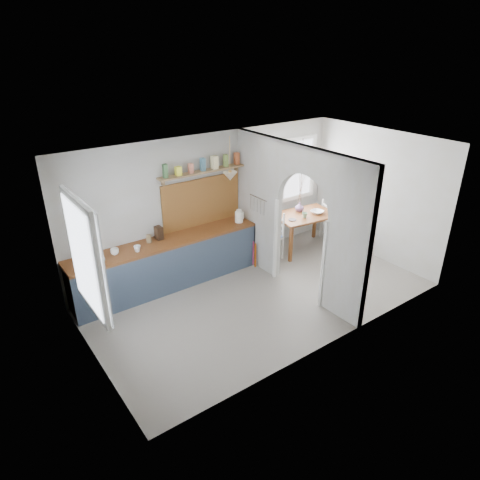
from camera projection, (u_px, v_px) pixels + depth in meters
floor at (261, 296)px, 7.53m from camera, size 5.80×3.20×0.01m
ceiling at (265, 150)px, 6.42m from camera, size 5.80×3.20×0.01m
walls at (263, 229)px, 6.98m from camera, size 5.81×3.21×2.60m
partition at (293, 210)px, 7.33m from camera, size 0.12×3.20×2.60m
kitchen_window at (83, 257)px, 5.30m from camera, size 0.10×1.16×1.50m
nook_window at (284, 171)px, 8.95m from camera, size 1.76×0.10×1.30m
counter at (167, 263)px, 7.70m from camera, size 3.50×0.60×0.90m
sink at (92, 262)px, 6.81m from camera, size 0.40×0.40×0.02m
backsplash at (202, 202)px, 8.00m from camera, size 1.65×0.03×0.90m
shelf at (203, 169)px, 7.66m from camera, size 1.75×0.20×0.21m
pendant_lamp at (230, 176)px, 7.65m from camera, size 0.26×0.26×0.16m
utensil_rail at (258, 198)px, 7.90m from camera, size 0.02×0.50×0.02m
dining_table at (303, 232)px, 9.09m from camera, size 1.37×1.01×0.80m
chair_left at (269, 237)px, 8.61m from camera, size 0.54×0.54×1.00m
chair_right at (333, 220)px, 9.52m from camera, size 0.53×0.53×0.91m
kettle at (239, 216)px, 8.22m from camera, size 0.25×0.23×0.25m
mug_a at (137, 249)px, 7.09m from camera, size 0.14×0.14×0.11m
mug_b at (115, 252)px, 6.99m from camera, size 0.16×0.16×0.11m
knife_block at (159, 233)px, 7.52m from camera, size 0.11×0.15×0.24m
jar at (149, 239)px, 7.41m from camera, size 0.10×0.10×0.14m
towel_magenta at (253, 253)px, 8.45m from camera, size 0.02×0.03×0.51m
towel_orange at (255, 256)px, 8.41m from camera, size 0.02×0.03×0.51m
bowl at (317, 212)px, 8.95m from camera, size 0.30×0.30×0.06m
table_cup at (305, 215)px, 8.73m from camera, size 0.15×0.15×0.10m
plate at (292, 220)px, 8.63m from camera, size 0.20×0.20×0.01m
vase at (300, 207)px, 9.04m from camera, size 0.24×0.24×0.20m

